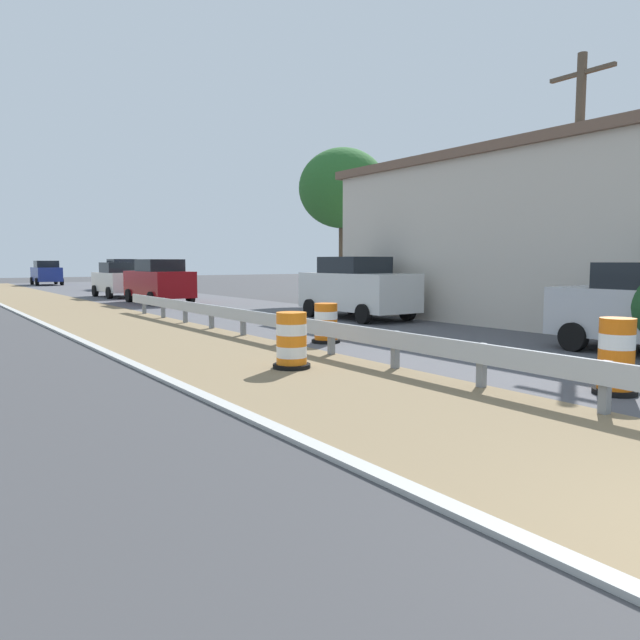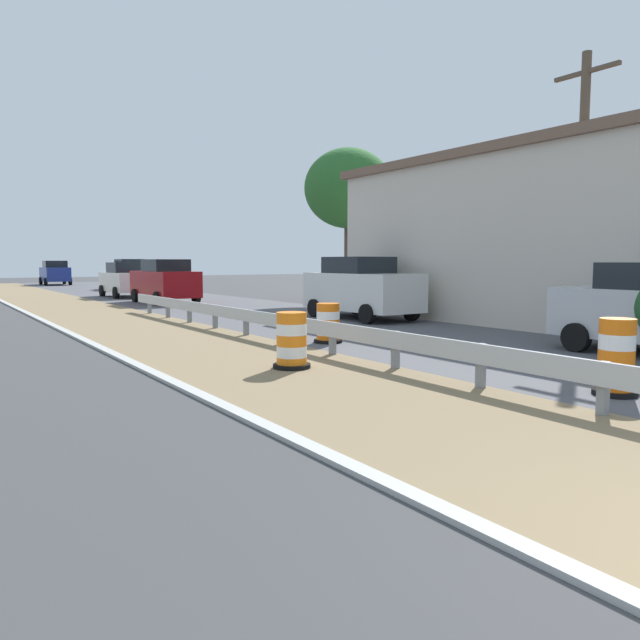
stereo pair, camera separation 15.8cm
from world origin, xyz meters
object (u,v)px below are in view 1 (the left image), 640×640
at_px(traffic_barrel_mid, 326,325).
at_px(car_mid_far_lane, 357,288).
at_px(car_lead_near_lane, 159,281).
at_px(car_lead_far_lane, 118,280).
at_px(traffic_barrel_nearest, 616,360).
at_px(car_trailing_far_lane, 46,273).
at_px(utility_pole_near, 577,191).
at_px(car_trailing_near_lane, 123,274).
at_px(traffic_barrel_close, 292,343).

distance_m(traffic_barrel_mid, car_mid_far_lane, 6.32).
bearing_deg(traffic_barrel_mid, car_mid_far_lane, 45.05).
xyz_separation_m(car_lead_near_lane, car_lead_far_lane, (-0.18, 5.96, -0.08)).
height_order(traffic_barrel_nearest, traffic_barrel_mid, traffic_barrel_nearest).
bearing_deg(car_trailing_far_lane, traffic_barrel_nearest, 179.93).
height_order(car_lead_far_lane, car_trailing_far_lane, car_trailing_far_lane).
height_order(car_lead_near_lane, car_mid_far_lane, car_mid_far_lane).
xyz_separation_m(traffic_barrel_nearest, car_lead_far_lane, (1.05, 29.03, 0.44)).
relative_size(traffic_barrel_mid, utility_pole_near, 0.13).
bearing_deg(car_trailing_near_lane, utility_pole_near, 3.57).
distance_m(car_mid_far_lane, car_trailing_far_lane, 38.48).
xyz_separation_m(car_trailing_near_lane, utility_pole_near, (1.91, -33.74, 2.73)).
height_order(traffic_barrel_close, car_lead_near_lane, car_lead_near_lane).
distance_m(traffic_barrel_nearest, traffic_barrel_close, 5.42).
distance_m(traffic_barrel_mid, car_trailing_near_lane, 31.44).
relative_size(traffic_barrel_nearest, car_lead_near_lane, 0.25).
xyz_separation_m(traffic_barrel_close, car_trailing_far_lane, (3.92, 45.33, 0.55)).
relative_size(car_lead_far_lane, car_mid_far_lane, 0.91).
xyz_separation_m(traffic_barrel_nearest, car_trailing_near_lane, (4.03, 38.28, 0.55)).
xyz_separation_m(car_mid_far_lane, car_trailing_far_lane, (-3.07, 38.36, -0.05)).
height_order(traffic_barrel_mid, car_mid_far_lane, car_mid_far_lane).
xyz_separation_m(traffic_barrel_nearest, traffic_barrel_mid, (-0.26, 7.15, -0.09)).
distance_m(traffic_barrel_nearest, utility_pole_near, 8.17).
height_order(car_trailing_near_lane, utility_pole_near, utility_pole_near).
relative_size(traffic_barrel_close, car_lead_near_lane, 0.22).
bearing_deg(utility_pole_near, traffic_barrel_mid, 157.26).
bearing_deg(traffic_barrel_nearest, car_trailing_near_lane, 83.99).
relative_size(car_mid_far_lane, car_trailing_far_lane, 1.09).
distance_m(car_trailing_near_lane, car_mid_far_lane, 26.69).
distance_m(car_lead_near_lane, car_mid_far_lane, 11.85).
height_order(traffic_barrel_close, utility_pole_near, utility_pole_near).
height_order(car_lead_near_lane, car_lead_far_lane, car_lead_near_lane).
distance_m(traffic_barrel_nearest, car_lead_near_lane, 23.12).
distance_m(car_lead_near_lane, utility_pole_near, 19.32).
relative_size(traffic_barrel_mid, car_trailing_near_lane, 0.23).
xyz_separation_m(traffic_barrel_mid, car_lead_near_lane, (1.50, 15.93, 0.61)).
height_order(car_trailing_near_lane, car_mid_far_lane, car_trailing_near_lane).
relative_size(traffic_barrel_nearest, traffic_barrel_mid, 1.19).
distance_m(traffic_barrel_mid, car_lead_near_lane, 16.01).
relative_size(traffic_barrel_close, car_trailing_far_lane, 0.25).
xyz_separation_m(car_trailing_near_lane, car_lead_far_lane, (-2.98, -9.25, -0.11)).
bearing_deg(traffic_barrel_nearest, car_lead_far_lane, 87.93).
height_order(car_lead_near_lane, utility_pole_near, utility_pole_near).
relative_size(traffic_barrel_nearest, car_trailing_far_lane, 0.27).
xyz_separation_m(traffic_barrel_mid, car_mid_far_lane, (4.44, 4.45, 0.64)).
relative_size(traffic_barrel_mid, car_lead_far_lane, 0.23).
height_order(traffic_barrel_mid, car_lead_far_lane, car_lead_far_lane).
bearing_deg(utility_pole_near, car_mid_far_lane, 104.03).
bearing_deg(car_mid_far_lane, traffic_barrel_mid, -45.27).
xyz_separation_m(car_lead_far_lane, car_trailing_far_lane, (0.05, 20.92, 0.06)).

